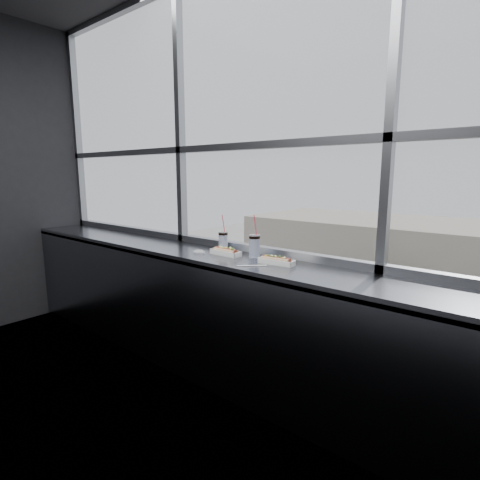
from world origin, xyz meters
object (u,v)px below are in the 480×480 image
Objects in this scene: car_near_b at (350,389)px; car_near_c at (447,426)px; hotdog_tray_right at (276,261)px; pedestrian_a at (389,320)px; tree_left at (385,286)px; car_far_a at (319,317)px; car_near_a at (212,337)px; soda_cup_right at (254,245)px; hotdog_tray_left at (226,252)px; wrapper at (199,251)px; soda_cup_left at (223,240)px; loose_straw at (252,266)px.

car_near_b is 4.80m from car_near_c.
pedestrian_a is (-7.36, 27.88, -11.14)m from hotdog_tray_right.
car_near_b is 1.10× the size of tree_left.
tree_left is at bearing 28.17° from car_near_c.
car_near_b is 3.14× the size of pedestrian_a.
tree_left is at bearing 60.40° from pedestrian_a.
pedestrian_a is at bearing 99.34° from hotdog_tray_right.
car_far_a is at bearing 51.31° from car_near_c.
car_near_b is at bearing -79.22° from tree_left.
hotdog_tray_right is 25.55m from car_near_a.
hotdog_tray_right is 0.05× the size of car_near_c.
tree_left is (-7.75, 28.16, -8.54)m from soda_cup_right.
soda_cup_right is 25.35m from car_near_a.
hotdog_tray_left reaches higher than car_far_a.
car_near_a is 0.86× the size of car_far_a.
tree_left reaches higher than car_near_a.
tree_left is (-7.29, 28.34, -8.45)m from wrapper.
car_far_a is at bearing 115.55° from soda_cup_right.
car_near_c is (4.80, 0.00, -0.03)m from car_near_b.
tree_left is at bearing 104.69° from soda_cup_left.
hotdog_tray_right is 0.30m from soda_cup_right.
loose_straw is at bearing -56.54° from soda_cup_right.
hotdog_tray_left is 30.44m from tree_left.
car_near_b is 12.49m from tree_left.
loose_straw is 0.12× the size of pedestrian_a.
hotdog_tray_left is 0.92× the size of soda_cup_left.
hotdog_tray_right reaches higher than tree_left.
soda_cup_left is 30.67m from pedestrian_a.
pedestrian_a is at bearing 107.32° from hotdog_tray_left.
car_far_a is (-11.32, 24.26, -10.91)m from hotdog_tray_left.
hotdog_tray_right reaches higher than car_near_b.
pedestrian_a is (-6.62, 27.96, -11.13)m from wrapper.
pedestrian_a is at bearing 103.59° from soda_cup_left.
soda_cup_right is 28.95m from car_far_a.
hotdog_tray_right is 0.05× the size of car_near_a.
soda_cup_right is 20.38m from car_near_b.
car_near_c is at bearing 91.03° from soda_cup_left.
car_near_c is at bearing 50.02° from loose_straw.
hotdog_tray_right is at bearing 3.54° from hotdog_tray_left.
pedestrian_a is at bearing 26.52° from car_near_c.
hotdog_tray_left is 0.51m from hotdog_tray_right.
car_far_a is at bearing 114.50° from wrapper.
soda_cup_right is at bearing 179.96° from car_near_c.
hotdog_tray_right is 0.75m from wrapper.
wrapper is 0.02× the size of car_near_c.
soda_cup_right is at bearing -128.94° from car_near_a.
soda_cup_right is 0.06× the size of car_near_b.
soda_cup_right reaches higher than pedestrian_a.
soda_cup_right is 0.50m from wrapper.
wrapper is (-0.46, -0.17, -0.09)m from soda_cup_right.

